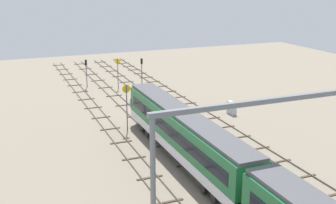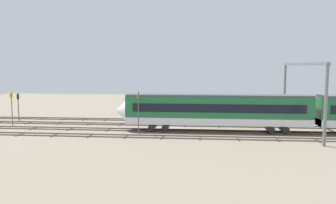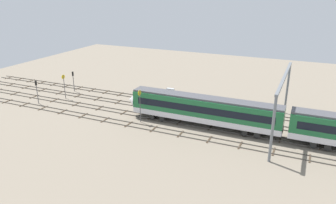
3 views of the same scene
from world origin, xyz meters
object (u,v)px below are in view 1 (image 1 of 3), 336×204
object	(u,v)px
signal_light_trackside_approach	(142,67)
signal_light_trackside_departure	(86,69)
train	(251,190)
speed_sign_mid_trackside	(127,101)
overhead_gantry	(276,128)
speed_sign_near_foreground	(118,69)
relay_cabinet	(232,108)

from	to	relation	value
signal_light_trackside_approach	signal_light_trackside_departure	distance (m)	9.09
train	speed_sign_mid_trackside	distance (m)	22.02
speed_sign_mid_trackside	signal_light_trackside_approach	size ratio (longest dim) A/B	1.28
speed_sign_mid_trackside	overhead_gantry	bearing A→B (deg)	-167.61
speed_sign_near_foreground	relay_cabinet	size ratio (longest dim) A/B	3.05
speed_sign_near_foreground	signal_light_trackside_departure	size ratio (longest dim) A/B	1.08
train	signal_light_trackside_departure	world-z (taller)	train
train	signal_light_trackside_approach	world-z (taller)	train
overhead_gantry	speed_sign_near_foreground	size ratio (longest dim) A/B	3.93
overhead_gantry	signal_light_trackside_departure	distance (m)	43.83
overhead_gantry	speed_sign_mid_trackside	size ratio (longest dim) A/B	3.48
train	speed_sign_mid_trackside	xyz separation A→B (m)	(21.85, 2.56, 0.93)
overhead_gantry	signal_light_trackside_approach	world-z (taller)	overhead_gantry
speed_sign_near_foreground	signal_light_trackside_departure	world-z (taller)	speed_sign_near_foreground
speed_sign_mid_trackside	signal_light_trackside_departure	size ratio (longest dim) A/B	1.22
signal_light_trackside_approach	relay_cabinet	bearing A→B (deg)	-164.47
overhead_gantry	speed_sign_near_foreground	bearing A→B (deg)	0.39
signal_light_trackside_approach	relay_cabinet	size ratio (longest dim) A/B	2.69
overhead_gantry	signal_light_trackside_approach	size ratio (longest dim) A/B	4.47
speed_sign_mid_trackside	signal_light_trackside_departure	world-z (taller)	speed_sign_mid_trackside
train	overhead_gantry	xyz separation A→B (m)	(0.59, -2.11, 4.19)
train	relay_cabinet	world-z (taller)	train
relay_cabinet	speed_sign_near_foreground	bearing A→B (deg)	28.65
overhead_gantry	relay_cabinet	distance (m)	25.06
signal_light_trackside_departure	relay_cabinet	xyz separation A→B (m)	(-21.13, -14.55, -2.17)
overhead_gantry	relay_cabinet	xyz separation A→B (m)	(22.26, -9.80, -6.04)
speed_sign_near_foreground	signal_light_trackside_approach	distance (m)	4.79
train	speed_sign_mid_trackside	world-z (taller)	speed_sign_mid_trackside
overhead_gantry	signal_light_trackside_departure	bearing A→B (deg)	6.26
train	signal_light_trackside_approach	bearing A→B (deg)	-8.46
train	relay_cabinet	size ratio (longest dim) A/B	31.50
signal_light_trackside_approach	signal_light_trackside_departure	bearing A→B (deg)	82.56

